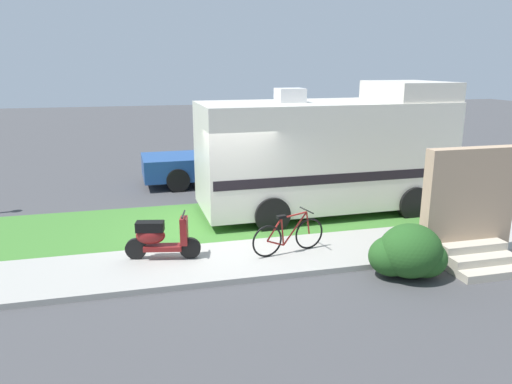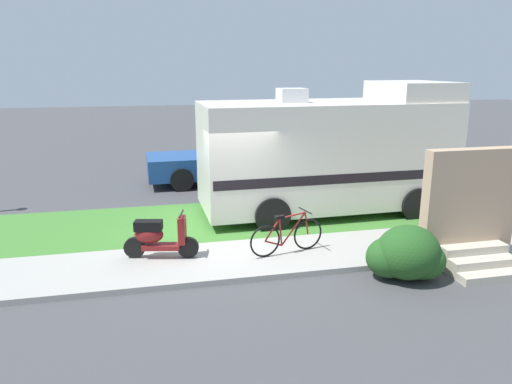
# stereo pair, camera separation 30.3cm
# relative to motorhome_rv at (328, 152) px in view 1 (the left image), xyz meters

# --- Properties ---
(ground_plane) EXTENTS (80.00, 80.00, 0.00)m
(ground_plane) POSITION_rel_motorhome_rv_xyz_m (-3.08, -1.72, -1.70)
(ground_plane) COLOR #424244
(sidewalk) EXTENTS (24.00, 2.00, 0.12)m
(sidewalk) POSITION_rel_motorhome_rv_xyz_m (-3.08, -2.92, -1.64)
(sidewalk) COLOR #9E9B93
(sidewalk) RESTS_ON ground
(grass_strip) EXTENTS (24.00, 3.40, 0.08)m
(grass_strip) POSITION_rel_motorhome_rv_xyz_m (-3.08, -0.22, -1.66)
(grass_strip) COLOR #3D752D
(grass_strip) RESTS_ON ground
(motorhome_rv) EXTENTS (6.79, 2.78, 3.56)m
(motorhome_rv) POSITION_rel_motorhome_rv_xyz_m (0.00, 0.00, 0.00)
(motorhome_rv) COLOR silver
(motorhome_rv) RESTS_ON ground
(scooter) EXTENTS (1.54, 0.60, 0.97)m
(scooter) POSITION_rel_motorhome_rv_xyz_m (-4.70, -2.56, -1.12)
(scooter) COLOR black
(scooter) RESTS_ON ground
(bicycle) EXTENTS (1.69, 0.56, 0.90)m
(bicycle) POSITION_rel_motorhome_rv_xyz_m (-2.04, -2.91, -1.19)
(bicycle) COLOR black
(bicycle) RESTS_ON ground
(pickup_truck_near) EXTENTS (5.07, 2.20, 1.83)m
(pickup_truck_near) POSITION_rel_motorhome_rv_xyz_m (-1.78, 4.29, -0.73)
(pickup_truck_near) COLOR #1E478C
(pickup_truck_near) RESTS_ON ground
(porch_steps) EXTENTS (2.00, 1.26, 2.40)m
(porch_steps) POSITION_rel_motorhome_rv_xyz_m (1.51, -4.01, -0.73)
(porch_steps) COLOR #BCB29E
(porch_steps) RESTS_ON ground
(bush_by_porch) EXTENTS (1.48, 1.11, 1.05)m
(bush_by_porch) POSITION_rel_motorhome_rv_xyz_m (-0.10, -4.41, -1.20)
(bush_by_porch) COLOR #23511E
(bush_by_porch) RESTS_ON ground
(bottle_green) EXTENTS (0.07, 0.07, 0.28)m
(bottle_green) POSITION_rel_motorhome_rv_xyz_m (1.15, -3.20, -1.46)
(bottle_green) COLOR #B2B2B7
(bottle_green) RESTS_ON ground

